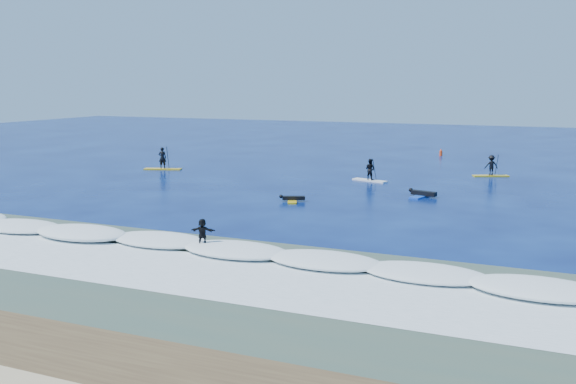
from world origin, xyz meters
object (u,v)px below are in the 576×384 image
at_px(sup_paddler_right, 491,167).
at_px(prone_paddler_far, 422,194).
at_px(sup_paddler_center, 370,172).
at_px(prone_paddler_near, 292,199).
at_px(sup_paddler_left, 163,161).
at_px(wave_surfer, 203,234).
at_px(marker_buoy, 441,153).

relative_size(sup_paddler_right, prone_paddler_far, 1.12).
bearing_deg(sup_paddler_center, prone_paddler_near, -84.08).
distance_m(sup_paddler_left, sup_paddler_center, 17.68).
xyz_separation_m(sup_paddler_left, wave_surfer, (16.51, -21.42, 0.05)).
xyz_separation_m(prone_paddler_far, wave_surfer, (-6.04, -17.01, 0.56)).
height_order(prone_paddler_far, wave_surfer, wave_surfer).
bearing_deg(sup_paddler_left, marker_buoy, 26.77).
bearing_deg(prone_paddler_near, marker_buoy, -30.15).
xyz_separation_m(prone_paddler_near, marker_buoy, (3.98, 28.63, 0.17)).
height_order(sup_paddler_center, wave_surfer, sup_paddler_center).
bearing_deg(sup_paddler_right, marker_buoy, 90.99).
height_order(prone_paddler_far, marker_buoy, marker_buoy).
bearing_deg(sup_paddler_right, sup_paddler_center, -167.31).
height_order(prone_paddler_near, wave_surfer, wave_surfer).
xyz_separation_m(prone_paddler_near, wave_surfer, (0.93, -12.24, 0.59)).
distance_m(sup_paddler_left, marker_buoy, 27.59).
relative_size(sup_paddler_center, wave_surfer, 1.55).
bearing_deg(prone_paddler_far, sup_paddler_center, 59.98).
relative_size(sup_paddler_right, prone_paddler_near, 1.34).
height_order(sup_paddler_left, sup_paddler_center, sup_paddler_left).
xyz_separation_m(prone_paddler_far, marker_buoy, (-2.99, 23.86, 0.15)).
xyz_separation_m(prone_paddler_near, prone_paddler_far, (6.97, 4.77, 0.03)).
bearing_deg(prone_paddler_near, sup_paddler_left, 37.26).
xyz_separation_m(sup_paddler_left, prone_paddler_far, (22.55, -4.41, -0.51)).
bearing_deg(wave_surfer, marker_buoy, 72.50).
xyz_separation_m(sup_paddler_center, wave_surfer, (-1.15, -22.04, 0.02)).
bearing_deg(prone_paddler_near, sup_paddler_right, -54.70).
distance_m(prone_paddler_far, wave_surfer, 18.06).
height_order(prone_paddler_near, prone_paddler_far, prone_paddler_far).
relative_size(sup_paddler_left, prone_paddler_near, 1.55).
bearing_deg(wave_surfer, prone_paddler_far, 57.22).
distance_m(sup_paddler_left, sup_paddler_right, 26.45).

